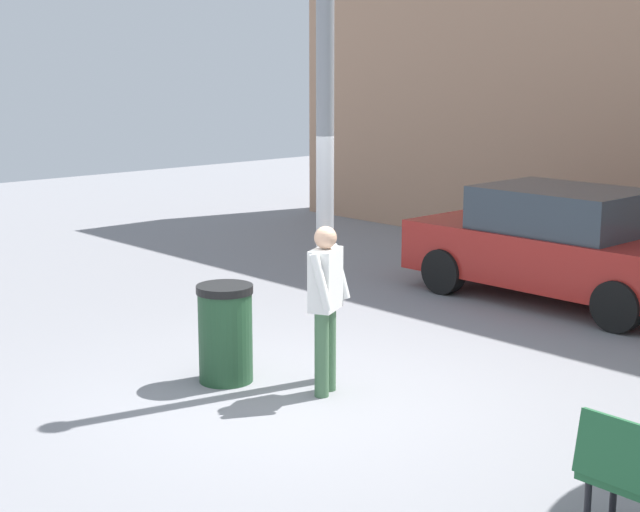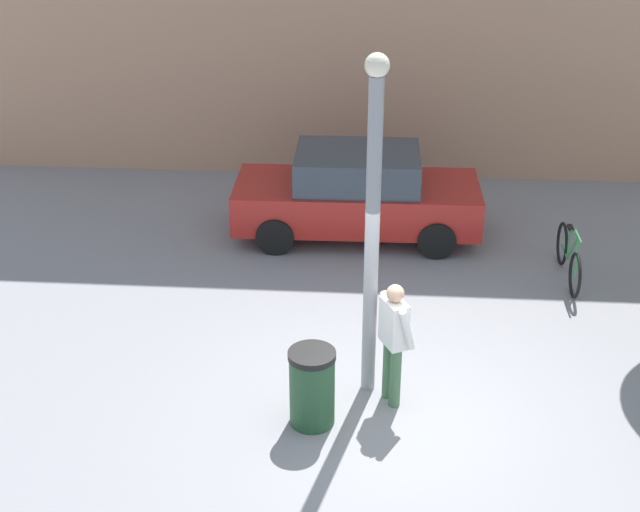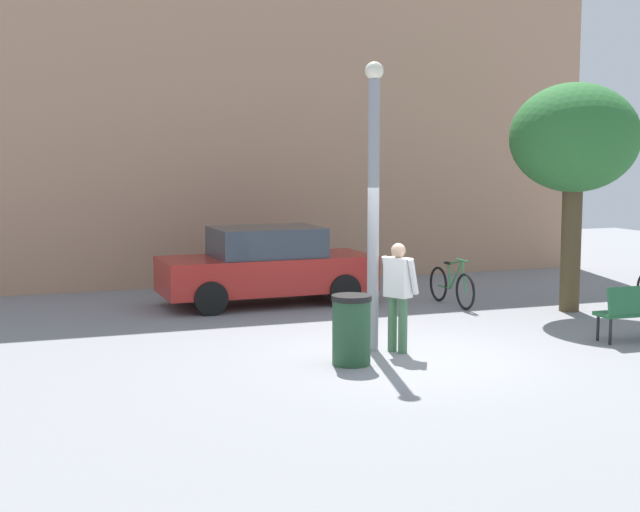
% 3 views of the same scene
% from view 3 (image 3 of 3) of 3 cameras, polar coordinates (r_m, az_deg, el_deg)
% --- Properties ---
extents(ground_plane, '(36.00, 36.00, 0.00)m').
position_cam_3_polar(ground_plane, '(13.52, 5.25, -6.38)').
color(ground_plane, gray).
extents(building_facade, '(17.60, 2.00, 7.90)m').
position_cam_3_polar(building_facade, '(21.70, -5.03, 8.99)').
color(building_facade, tan).
rests_on(building_facade, ground_plane).
extents(lamppost, '(0.28, 0.28, 4.37)m').
position_cam_3_polar(lamppost, '(13.63, 3.40, 3.83)').
color(lamppost, gray).
rests_on(lamppost, ground_plane).
extents(person_by_lamppost, '(0.47, 0.63, 1.67)m').
position_cam_3_polar(person_by_lamppost, '(13.65, 4.97, -2.12)').
color(person_by_lamppost, '#47704C').
rests_on(person_by_lamppost, ground_plane).
extents(plaza_tree, '(2.42, 2.42, 4.33)m').
position_cam_3_polar(plaza_tree, '(17.70, 15.80, 7.04)').
color(plaza_tree, '#4F4028').
rests_on(plaza_tree, ground_plane).
extents(bicycle_green, '(0.08, 1.81, 0.97)m').
position_cam_3_polar(bicycle_green, '(18.04, 8.34, -1.91)').
color(bicycle_green, black).
rests_on(bicycle_green, ground_plane).
extents(parked_car_red, '(4.23, 1.87, 1.55)m').
position_cam_3_polar(parked_car_red, '(17.97, -3.42, -0.63)').
color(parked_car_red, '#AD231E').
rests_on(parked_car_red, ground_plane).
extents(trash_bin, '(0.58, 0.58, 1.01)m').
position_cam_3_polar(trash_bin, '(12.90, 2.00, -4.68)').
color(trash_bin, '#234C2D').
rests_on(trash_bin, ground_plane).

